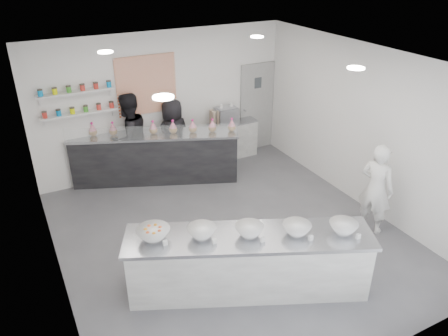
# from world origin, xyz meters

# --- Properties ---
(floor) EXTENTS (6.00, 6.00, 0.00)m
(floor) POSITION_xyz_m (0.00, 0.00, 0.00)
(floor) COLOR #515156
(floor) RESTS_ON ground
(ceiling) EXTENTS (6.00, 6.00, 0.00)m
(ceiling) POSITION_xyz_m (0.00, 0.00, 3.00)
(ceiling) COLOR white
(ceiling) RESTS_ON floor
(back_wall) EXTENTS (5.50, 0.00, 5.50)m
(back_wall) POSITION_xyz_m (0.00, 3.00, 1.50)
(back_wall) COLOR white
(back_wall) RESTS_ON floor
(left_wall) EXTENTS (0.00, 6.00, 6.00)m
(left_wall) POSITION_xyz_m (-2.75, 0.00, 1.50)
(left_wall) COLOR white
(left_wall) RESTS_ON floor
(right_wall) EXTENTS (0.00, 6.00, 6.00)m
(right_wall) POSITION_xyz_m (2.75, 0.00, 1.50)
(right_wall) COLOR white
(right_wall) RESTS_ON floor
(back_door) EXTENTS (0.88, 0.04, 2.10)m
(back_door) POSITION_xyz_m (2.30, 2.97, 1.05)
(back_door) COLOR gray
(back_door) RESTS_ON floor
(pattern_panel) EXTENTS (1.25, 0.03, 1.20)m
(pattern_panel) POSITION_xyz_m (-0.35, 2.98, 1.95)
(pattern_panel) COLOR #DF5319
(pattern_panel) RESTS_ON back_wall
(jar_shelf_lower) EXTENTS (1.45, 0.22, 0.04)m
(jar_shelf_lower) POSITION_xyz_m (-1.75, 2.90, 1.60)
(jar_shelf_lower) COLOR silver
(jar_shelf_lower) RESTS_ON back_wall
(jar_shelf_upper) EXTENTS (1.45, 0.22, 0.04)m
(jar_shelf_upper) POSITION_xyz_m (-1.75, 2.90, 2.02)
(jar_shelf_upper) COLOR silver
(jar_shelf_upper) RESTS_ON back_wall
(preserve_jars) EXTENTS (1.45, 0.10, 0.56)m
(preserve_jars) POSITION_xyz_m (-1.75, 2.88, 1.88)
(preserve_jars) COLOR red
(preserve_jars) RESTS_ON jar_shelf_lower
(downlight_0) EXTENTS (0.24, 0.24, 0.02)m
(downlight_0) POSITION_xyz_m (-1.40, -1.00, 2.98)
(downlight_0) COLOR white
(downlight_0) RESTS_ON ceiling
(downlight_1) EXTENTS (0.24, 0.24, 0.02)m
(downlight_1) POSITION_xyz_m (1.40, -1.00, 2.98)
(downlight_1) COLOR white
(downlight_1) RESTS_ON ceiling
(downlight_2) EXTENTS (0.24, 0.24, 0.02)m
(downlight_2) POSITION_xyz_m (-1.40, 1.60, 2.98)
(downlight_2) COLOR white
(downlight_2) RESTS_ON ceiling
(downlight_3) EXTENTS (0.24, 0.24, 0.02)m
(downlight_3) POSITION_xyz_m (1.40, 1.60, 2.98)
(downlight_3) COLOR white
(downlight_3) RESTS_ON ceiling
(prep_counter) EXTENTS (3.44, 2.12, 0.94)m
(prep_counter) POSITION_xyz_m (-0.38, -1.26, 0.47)
(prep_counter) COLOR #A8A8A3
(prep_counter) RESTS_ON floor
(back_bar) EXTENTS (3.40, 1.88, 1.06)m
(back_bar) POSITION_xyz_m (-0.43, 2.51, 0.53)
(back_bar) COLOR black
(back_bar) RESTS_ON floor
(sneeze_guard) EXTENTS (3.12, 1.30, 0.29)m
(sneeze_guard) POSITION_xyz_m (-0.54, 2.24, 1.20)
(sneeze_guard) COLOR white
(sneeze_guard) RESTS_ON back_bar
(espresso_ledge) EXTENTS (1.17, 0.37, 0.87)m
(espresso_ledge) POSITION_xyz_m (1.55, 2.78, 0.43)
(espresso_ledge) COLOR #A8A8A3
(espresso_ledge) RESTS_ON floor
(espresso_machine) EXTENTS (0.48, 0.33, 0.37)m
(espresso_machine) POSITION_xyz_m (1.39, 2.78, 1.05)
(espresso_machine) COLOR #93969E
(espresso_machine) RESTS_ON espresso_ledge
(cup_stacks) EXTENTS (0.24, 0.24, 0.37)m
(cup_stacks) POSITION_xyz_m (1.10, 2.78, 1.05)
(cup_stacks) COLOR tan
(cup_stacks) RESTS_ON espresso_ledge
(prep_bowls) EXTENTS (2.94, 1.69, 0.16)m
(prep_bowls) POSITION_xyz_m (-0.38, -1.26, 1.02)
(prep_bowls) COLOR white
(prep_bowls) RESTS_ON prep_counter
(label_cards) EXTENTS (2.66, 0.04, 0.07)m
(label_cards) POSITION_xyz_m (-0.17, -1.73, 0.97)
(label_cards) COLOR white
(label_cards) RESTS_ON prep_counter
(cookie_bags) EXTENTS (3.18, 1.44, 0.29)m
(cookie_bags) POSITION_xyz_m (-0.43, 2.51, 1.20)
(cookie_bags) COLOR pink
(cookie_bags) RESTS_ON back_bar
(woman_prep) EXTENTS (0.57, 0.69, 1.62)m
(woman_prep) POSITION_xyz_m (2.29, -0.94, 0.81)
(woman_prep) COLOR white
(woman_prep) RESTS_ON floor
(staff_left) EXTENTS (1.13, 1.03, 1.90)m
(staff_left) POSITION_xyz_m (-0.87, 2.76, 0.95)
(staff_left) COLOR black
(staff_left) RESTS_ON floor
(staff_right) EXTENTS (0.88, 0.66, 1.64)m
(staff_right) POSITION_xyz_m (0.09, 2.76, 0.82)
(staff_right) COLOR black
(staff_right) RESTS_ON floor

